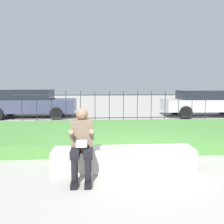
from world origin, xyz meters
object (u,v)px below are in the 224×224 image
car_parked_right (205,103)px  car_parked_left (31,103)px  person_seated_reader (82,141)px  stone_bench (124,160)px

car_parked_right → car_parked_left: bearing=-179.3°
person_seated_reader → car_parked_left: (-3.01, 7.41, 0.08)m
stone_bench → car_parked_left: bearing=118.0°
stone_bench → car_parked_left: size_ratio=0.62×
stone_bench → car_parked_right: bearing=53.2°
car_parked_right → car_parked_left: (-8.93, 0.25, 0.02)m
car_parked_left → stone_bench: bearing=-62.6°
stone_bench → person_seated_reader: person_seated_reader is taller
stone_bench → person_seated_reader: bearing=-159.6°
car_parked_right → car_parked_left: 8.93m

